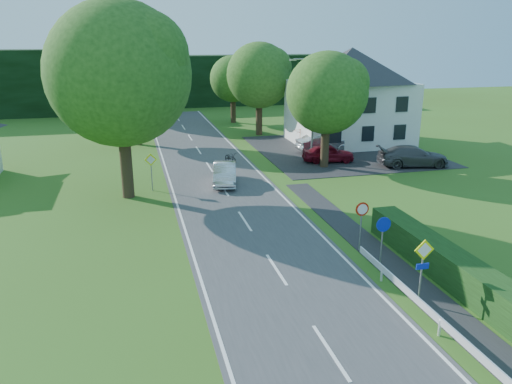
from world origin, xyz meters
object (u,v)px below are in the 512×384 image
object	(u,v)px
motorcycle	(231,158)
parked_car_grey	(413,156)
parasol	(300,138)
streetlight	(311,105)
parked_car_red	(328,153)
parked_car_silver_a	(324,143)
moving_car	(225,174)

from	to	relation	value
motorcycle	parked_car_grey	size ratio (longest dim) A/B	0.32
parked_car_grey	parasol	world-z (taller)	parasol
streetlight	parked_car_grey	distance (m)	8.66
motorcycle	parasol	distance (m)	8.37
parked_car_red	parasol	bearing A→B (deg)	13.22
parked_car_silver_a	parasol	world-z (taller)	parasol
parked_car_red	parked_car_silver_a	bearing A→B (deg)	-7.18
parked_car_silver_a	moving_car	bearing A→B (deg)	122.94
streetlight	parasol	world-z (taller)	streetlight
parasol	parked_car_grey	bearing A→B (deg)	-54.28
streetlight	motorcycle	size ratio (longest dim) A/B	4.75
motorcycle	parasol	world-z (taller)	parasol
parked_car_red	parked_car_grey	bearing A→B (deg)	-107.08
streetlight	motorcycle	xyz separation A→B (m)	(-6.26, 0.72, -3.98)
parked_car_silver_a	parasol	bearing A→B (deg)	27.76
parked_car_silver_a	motorcycle	bearing A→B (deg)	99.62
moving_car	parked_car_silver_a	size ratio (longest dim) A/B	0.90
moving_car	parked_car_red	xyz separation A→B (m)	(9.06, 4.07, -0.01)
streetlight	parasol	size ratio (longest dim) A/B	4.23
motorcycle	parasol	xyz separation A→B (m)	(7.18, 4.28, 0.41)
parked_car_red	parked_car_grey	size ratio (longest dim) A/B	0.76
streetlight	parked_car_red	world-z (taller)	streetlight
parked_car_grey	moving_car	bearing A→B (deg)	105.47
moving_car	parked_car_red	bearing A→B (deg)	35.41
parked_car_red	parked_car_silver_a	xyz separation A→B (m)	(1.00, 3.38, 0.09)
moving_car	motorcycle	world-z (taller)	moving_car
moving_car	parasol	distance (m)	13.03
parked_car_red	parasol	world-z (taller)	parasol
parasol	streetlight	bearing A→B (deg)	-100.37
parked_car_red	parked_car_grey	distance (m)	6.40
motorcycle	parked_car_red	xyz separation A→B (m)	(7.56, -1.37, 0.24)
parked_car_red	parked_car_silver_a	size ratio (longest dim) A/B	0.85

